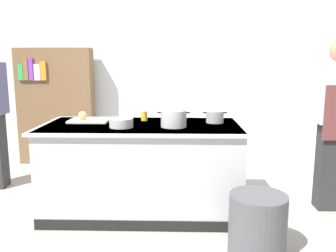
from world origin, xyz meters
The scene contains 12 objects.
ground_plane centered at (0.00, 0.00, 0.00)m, with size 10.00×10.00×0.00m, color #9E9991.
back_wall centered at (0.00, 2.10, 1.50)m, with size 6.40×0.12×3.00m, color silver.
counter_island centered at (0.00, 0.00, 0.47)m, with size 1.98×0.98×0.90m.
cutting_board centered at (-0.57, 0.16, 0.91)m, with size 0.40×0.28×0.02m, color silver.
onion centered at (-0.62, 0.13, 0.97)m, with size 0.09×0.09×0.09m, color tan.
stock_pot centered at (0.31, -0.12, 0.98)m, with size 0.31×0.24×0.16m.
sauce_pan centered at (0.73, 0.13, 0.96)m, with size 0.24×0.18×0.12m.
mixing_bowl centered at (-0.18, -0.16, 0.94)m, with size 0.22×0.22×0.09m, color #B7BABF.
juice_cup centered at (0.00, 0.24, 0.95)m, with size 0.07×0.07×0.10m, color yellow.
trash_bin centered at (0.98, -0.83, 0.25)m, with size 0.45×0.45×0.50m, color #4C4C51.
person_chef centered at (1.93, 0.13, 0.91)m, with size 0.38×0.25×1.72m.
bookshelf centered at (-1.46, 1.80, 0.85)m, with size 1.10×0.31×1.70m.
Camera 1 is at (0.35, -3.49, 1.52)m, focal length 38.62 mm.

